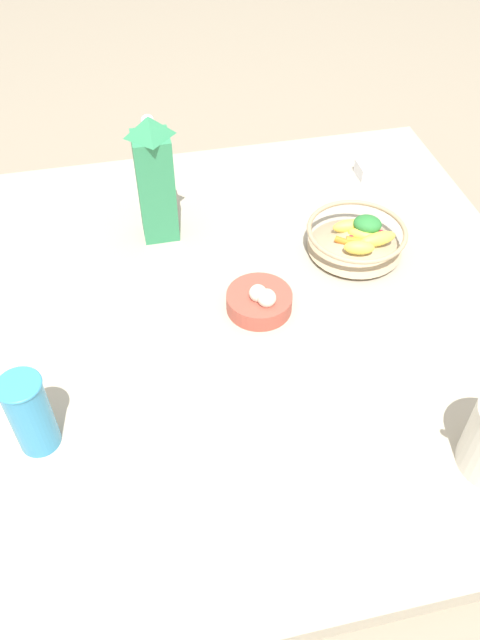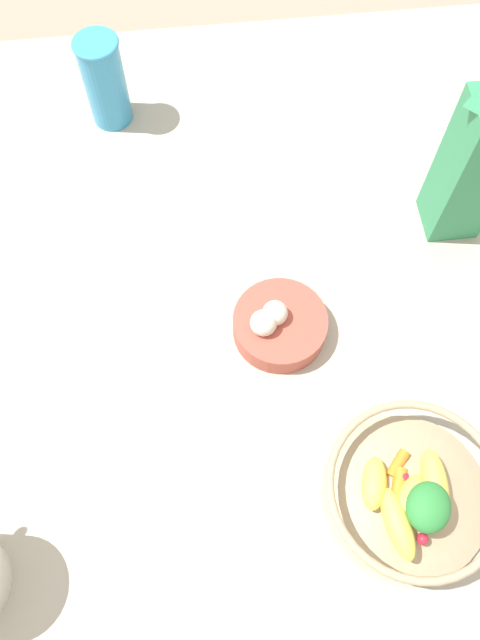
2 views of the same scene
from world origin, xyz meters
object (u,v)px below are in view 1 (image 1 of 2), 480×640
at_px(fruit_bowl, 357,238).
at_px(spice_jar, 369,170).
at_px(garlic_bowl, 260,301).
at_px(drinking_cup, 30,413).
at_px(milk_carton, 155,179).

relative_size(fruit_bowl, spice_jar, 3.65).
bearing_deg(garlic_bowl, fruit_bowl, -152.42).
bearing_deg(drinking_cup, fruit_bowl, -152.59).
height_order(drinking_cup, spice_jar, drinking_cup).
relative_size(milk_carton, garlic_bowl, 2.18).
bearing_deg(drinking_cup, milk_carton, -117.70).
xyz_separation_m(milk_carton, drinking_cup, (0.26, 0.49, -0.06)).
bearing_deg(fruit_bowl, spice_jar, -116.30).
bearing_deg(fruit_bowl, milk_carton, -21.27).
height_order(milk_carton, garlic_bowl, milk_carton).
xyz_separation_m(drinking_cup, garlic_bowl, (-0.42, -0.21, -0.06)).
bearing_deg(milk_carton, spice_jar, -168.11).
bearing_deg(fruit_bowl, drinking_cup, 27.41).
height_order(spice_jar, garlic_bowl, garlic_bowl).
bearing_deg(milk_carton, garlic_bowl, 119.22).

